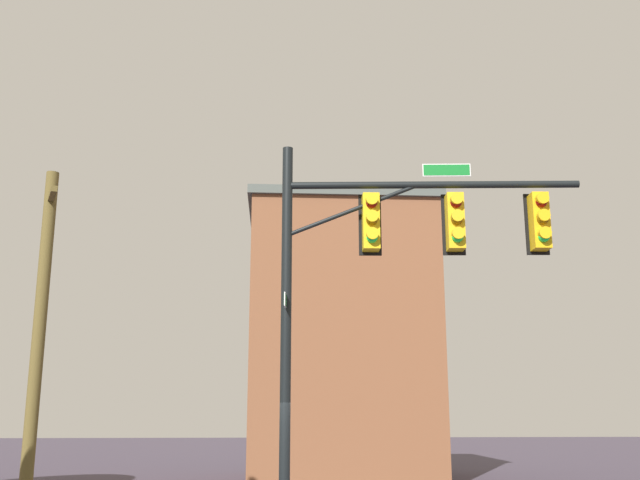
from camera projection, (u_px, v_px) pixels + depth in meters
The scene contains 3 objects.
signal_pole_assembly at pixel (400, 256), 13.99m from camera, with size 5.83×1.20×7.42m.
utility_pole at pixel (38, 338), 14.62m from camera, with size 0.74×1.73×7.22m.
brick_building at pixel (338, 341), 27.47m from camera, with size 6.76×7.50×9.83m.
Camera 1 is at (-0.26, -13.76, 2.32)m, focal length 41.34 mm.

